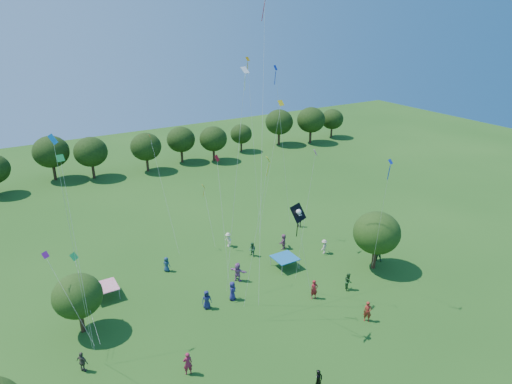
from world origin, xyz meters
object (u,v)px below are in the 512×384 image
object	(u,v)px
tent_blue	(285,258)
red_high_kite	(264,42)
pirate_kite	(299,214)
man_in_black	(319,381)
near_tree_east	(377,233)
near_tree_north	(77,296)
tent_red_stripe	(104,287)

from	to	relation	value
tent_blue	red_high_kite	size ratio (longest dim) A/B	0.09
pirate_kite	man_in_black	bearing A→B (deg)	-110.81
tent_blue	red_high_kite	world-z (taller)	red_high_kite
near_tree_east	tent_blue	xyz separation A→B (m)	(-7.34, 4.57, -2.78)
near_tree_north	pirate_kite	distance (m)	17.91
near_tree_north	tent_blue	world-z (taller)	near_tree_north
near_tree_north	pirate_kite	world-z (taller)	pirate_kite
near_tree_east	tent_red_stripe	distance (m)	25.32
near_tree_north	tent_blue	distance (m)	19.12
red_high_kite	near_tree_north	bearing A→B (deg)	179.31
near_tree_north	red_high_kite	size ratio (longest dim) A/B	0.20
man_in_black	pirate_kite	xyz separation A→B (m)	(2.21, 5.81, 9.23)
man_in_black	red_high_kite	xyz separation A→B (m)	(4.36, 14.04, 20.31)
tent_red_stripe	pirate_kite	bearing A→B (deg)	-46.40
man_in_black	pirate_kite	size ratio (longest dim) A/B	0.18
near_tree_north	near_tree_east	size ratio (longest dim) A/B	0.85
tent_red_stripe	pirate_kite	xyz separation A→B (m)	(11.63, -12.21, 9.02)
tent_red_stripe	red_high_kite	xyz separation A→B (m)	(13.78, -3.98, 20.10)
man_in_black	near_tree_north	bearing A→B (deg)	118.19
man_in_black	red_high_kite	distance (m)	25.07
man_in_black	red_high_kite	world-z (taller)	red_high_kite
tent_red_stripe	pirate_kite	distance (m)	19.12
man_in_black	tent_blue	bearing A→B (deg)	51.68
near_tree_east	pirate_kite	bearing A→B (deg)	-162.98
near_tree_north	red_high_kite	distance (m)	24.27
red_high_kite	tent_blue	bearing A→B (deg)	0.61
tent_red_stripe	tent_blue	xyz separation A→B (m)	(16.34, -3.95, 0.00)
pirate_kite	tent_blue	bearing A→B (deg)	60.26
tent_red_stripe	tent_blue	size ratio (longest dim) A/B	1.00
near_tree_east	red_high_kite	bearing A→B (deg)	155.39
man_in_black	red_high_kite	size ratio (longest dim) A/B	0.07
near_tree_north	red_high_kite	world-z (taller)	red_high_kite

